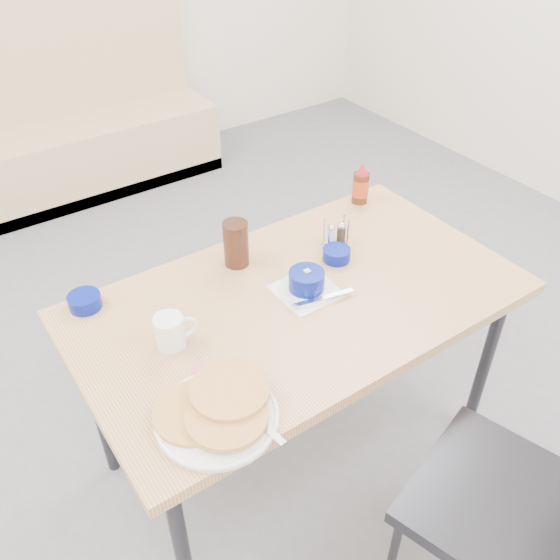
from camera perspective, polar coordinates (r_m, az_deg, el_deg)
ground at (r=2.31m, az=5.37°, el=-19.71°), size 6.00×6.00×0.00m
booth_bench at (r=4.10m, az=-20.22°, el=12.76°), size 1.90×0.56×1.22m
dining_table at (r=1.90m, az=1.85°, el=-3.07°), size 1.40×0.80×0.76m
diner_chair at (r=1.72m, az=24.21°, el=-19.02°), size 0.57×0.57×1.02m
pancake_plate at (r=1.51m, az=-6.08°, el=-12.46°), size 0.31×0.32×0.06m
coffee_mug at (r=1.70m, az=-10.43°, el=-4.83°), size 0.13×0.09×0.10m
grits_setting at (r=1.86m, az=2.59°, el=-0.33°), size 0.21×0.19×0.08m
creamer_bowl at (r=1.90m, az=-18.28°, el=-1.96°), size 0.10×0.10×0.04m
butter_bowl at (r=2.01m, az=5.46°, el=2.47°), size 0.09×0.09×0.04m
amber_tumbler at (r=1.96m, az=-4.26°, el=3.51°), size 0.11×0.11×0.16m
condiment_caddy at (r=2.07m, az=5.38°, el=4.14°), size 0.10×0.07×0.11m
syrup_bottle at (r=2.33m, az=7.77°, el=8.99°), size 0.06×0.06×0.16m
sugar_wrapper at (r=1.65m, az=-7.86°, el=-8.46°), size 0.04×0.02×0.00m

